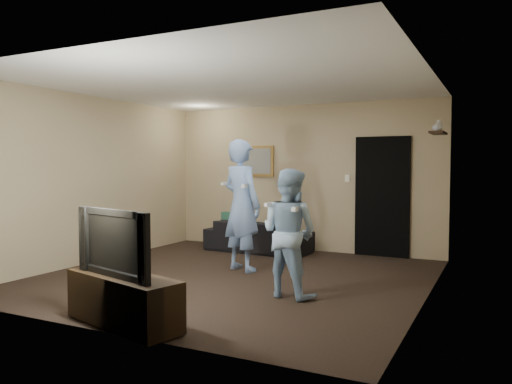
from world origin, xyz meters
The scene contains 19 objects.
ground centered at (0.00, 0.00, 0.00)m, with size 5.00×5.00×0.00m, color black.
ceiling centered at (0.00, 0.00, 2.60)m, with size 5.00×5.00×0.04m, color silver.
wall_back centered at (0.00, 2.50, 1.30)m, with size 5.00×0.04×2.60m, color tan.
wall_front centered at (0.00, -2.50, 1.30)m, with size 5.00×0.04×2.60m, color tan.
wall_left centered at (-2.50, 0.00, 1.30)m, with size 0.04×5.00×2.60m, color tan.
wall_right centered at (2.50, 0.00, 1.30)m, with size 0.04×5.00×2.60m, color tan.
sofa centered at (-0.61, 1.97, 0.27)m, with size 1.87×0.73×0.55m, color black.
throw_pillow centered at (-1.14, 1.97, 0.48)m, with size 0.39×0.12×0.39m, color #194C3D.
painting_frame centered at (-0.90, 2.48, 1.60)m, with size 0.72×0.05×0.57m, color olive.
painting_canvas centered at (-0.90, 2.45, 1.60)m, with size 0.62×0.01×0.47m, color slate.
doorway centered at (1.45, 2.47, 1.00)m, with size 0.90×0.06×2.00m, color black.
light_switch centered at (0.85, 2.48, 1.30)m, with size 0.08×0.02×0.12m, color silver.
wall_shelf centered at (2.39, 1.80, 1.99)m, with size 0.20×0.60×0.03m, color black.
shelf_vase centered at (2.39, 1.72, 2.08)m, with size 0.15×0.15×0.15m, color silver.
shelf_figurine centered at (2.39, 1.89, 2.09)m, with size 0.06×0.06×0.18m, color silver.
tv_console centered at (0.07, -2.29, 0.25)m, with size 1.32×0.42×0.47m, color black.
television centered at (0.07, -2.29, 0.80)m, with size 1.09×0.14×0.63m, color black.
wii_player_left centered at (-0.12, 0.44, 0.95)m, with size 0.81×0.67×1.89m.
wii_player_right centered at (1.04, -0.58, 0.74)m, with size 0.82×0.70×1.48m.
Camera 1 is at (3.25, -5.88, 1.51)m, focal length 35.00 mm.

